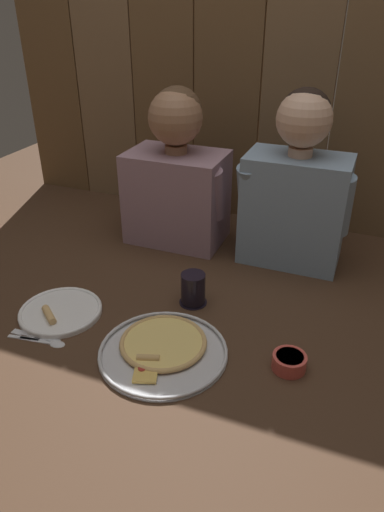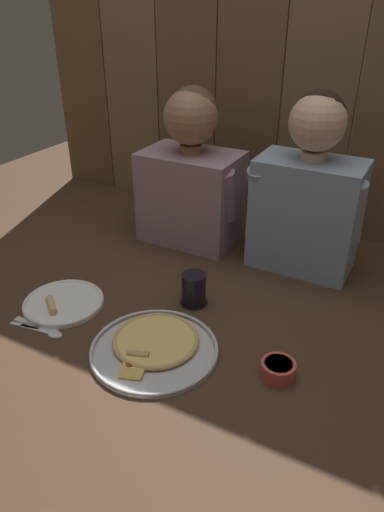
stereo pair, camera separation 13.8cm
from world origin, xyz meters
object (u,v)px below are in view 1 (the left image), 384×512
Objects in this scene: dinner_plate at (60,311)px; diner_right at (296,187)px; pizza_tray at (163,348)px; dipping_bowl at (289,361)px; drinking_glass at (194,289)px; diner_left at (176,174)px.

diner_right is at bearing 45.98° from dinner_plate.
dipping_bowl reaches higher than pizza_tray.
drinking_glass is (0.36, 0.20, 0.04)m from dinner_plate.
dipping_bowl is at bearing -78.35° from diner_right.
diner_left is 0.44m from diner_right.
dipping_bowl is (0.33, 0.06, 0.01)m from pizza_tray.
drinking_glass is at bearing -119.37° from diner_right.
diner_left is (-0.22, 0.39, 0.21)m from drinking_glass.
dipping_bowl is 0.84m from diner_left.
drinking_glass is (-0.01, 0.24, 0.04)m from pizza_tray.
diner_right reaches higher than dinner_plate.
drinking_glass is 0.50m from diner_right.
pizza_tray is 0.72m from diner_right.
diner_right is at bearing 101.65° from dipping_bowl.
drinking_glass reaches higher than dinner_plate.
diner_left is at bearing 134.31° from dipping_bowl.
drinking_glass is 1.16× the size of dipping_bowl.
diner_left reaches higher than dinner_plate.
drinking_glass is at bearing 151.51° from dipping_bowl.
drinking_glass is 0.39m from dipping_bowl.
diner_right is (0.58, 0.60, 0.27)m from dinner_plate.
dinner_plate is 0.43× the size of diner_left.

